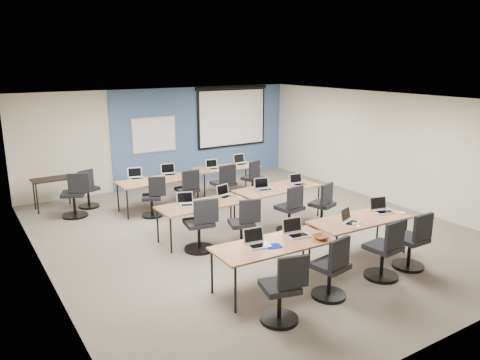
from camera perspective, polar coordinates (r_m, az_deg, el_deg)
floor at (r=9.77m, az=1.55°, el=-6.27°), size 8.00×9.00×0.02m
ceiling at (r=9.17m, az=1.66°, el=9.71°), size 8.00×9.00×0.02m
wall_back at (r=13.28m, az=-9.33°, el=5.16°), size 8.00×0.04×2.70m
wall_front at (r=6.33m, az=25.12°, el=-6.51°), size 8.00×0.04×2.70m
wall_left at (r=7.94m, az=-23.13°, el=-2.16°), size 0.04×9.00×2.70m
wall_right at (r=12.03m, az=17.66°, el=3.70°), size 0.04×9.00×2.70m
blue_accent_panel at (r=13.78m, az=-4.48°, el=5.65°), size 5.50×0.04×2.70m
whiteboard at (r=13.08m, az=-10.43°, el=5.42°), size 1.28×0.03×0.98m
projector_screen at (r=14.12m, az=-0.97°, el=8.10°), size 2.40×0.10×1.82m
training_table_front_left at (r=7.25m, az=4.08°, el=-8.07°), size 1.91×0.80×0.73m
training_table_front_right at (r=8.58m, az=14.40°, el=-4.88°), size 1.84×0.77×0.73m
training_table_mid_left at (r=9.18m, az=-4.56°, el=-3.18°), size 1.78×0.74×0.73m
training_table_mid_right at (r=10.32m, az=4.59°, el=-1.14°), size 1.93×0.80×0.73m
training_table_back_left at (r=11.14m, az=-9.97°, el=-0.16°), size 1.87×0.78×0.73m
training_table_back_right at (r=12.24m, az=-1.69°, el=1.38°), size 1.74×0.73×0.73m
laptop_0 at (r=7.14m, az=2.05°, el=-7.50°), size 0.34×0.29×0.26m
mouse_0 at (r=7.14m, az=3.20°, el=-7.97°), size 0.08×0.10×0.03m
task_chair_0 at (r=6.47m, az=5.24°, el=-13.69°), size 0.54×0.53×1.01m
laptop_1 at (r=7.59m, az=6.81°, el=-6.22°), size 0.35×0.30×0.27m
mouse_1 at (r=7.68m, az=9.71°, el=-6.50°), size 0.08×0.10×0.03m
task_chair_1 at (r=7.17m, az=11.13°, el=-11.02°), size 0.52×0.52×1.00m
laptop_2 at (r=8.29m, az=13.17°, el=-4.71°), size 0.33×0.28×0.25m
mouse_2 at (r=8.34m, az=14.15°, el=-5.04°), size 0.08×0.10×0.03m
task_chair_2 at (r=7.96m, az=17.27°, el=-8.64°), size 0.55×0.55×1.03m
laptop_3 at (r=9.04m, az=16.90°, el=-3.33°), size 0.36×0.30×0.27m
mouse_3 at (r=9.07m, az=19.24°, el=-3.82°), size 0.09×0.12×0.04m
task_chair_3 at (r=8.49m, az=20.30°, el=-7.48°), size 0.54×0.54×1.02m
laptop_4 at (r=9.11m, az=-6.51°, el=-2.68°), size 0.32×0.27×0.24m
mouse_4 at (r=9.03m, az=-5.70°, el=-3.12°), size 0.06×0.10×0.03m
task_chair_4 at (r=8.69m, az=-4.81°, el=-5.97°), size 0.57×0.57×1.04m
laptop_5 at (r=9.58m, az=-1.86°, el=-1.72°), size 0.32×0.27×0.24m
mouse_5 at (r=9.49m, az=-0.01°, el=-2.16°), size 0.08×0.11×0.04m
task_chair_5 at (r=8.81m, az=0.46°, el=-5.84°), size 0.51×0.50×0.98m
laptop_6 at (r=10.09m, az=2.90°, el=-0.88°), size 0.33×0.28×0.25m
mouse_6 at (r=10.12m, az=4.81°, el=-1.15°), size 0.09×0.11×0.04m
task_chair_6 at (r=9.66m, az=6.20°, el=-3.98°), size 0.53×0.53×1.01m
laptop_7 at (r=10.59m, az=7.08°, el=-0.24°), size 0.31×0.27×0.24m
mouse_7 at (r=10.62m, az=9.24°, el=-0.54°), size 0.09×0.12×0.04m
task_chair_7 at (r=10.05m, az=10.08°, el=-3.45°), size 0.52×0.51×0.99m
laptop_8 at (r=11.30m, az=-12.54°, el=0.48°), size 0.33×0.28×0.25m
mouse_8 at (r=11.10m, az=-11.01°, el=0.04°), size 0.08×0.11×0.04m
task_chair_8 at (r=10.71m, az=-10.52°, el=-2.43°), size 0.50×0.47×0.95m
laptop_9 at (r=11.53m, az=-8.60°, el=0.96°), size 0.35×0.30×0.27m
mouse_9 at (r=11.47m, az=-6.89°, el=0.67°), size 0.06×0.09×0.03m
task_chair_9 at (r=11.01m, az=-6.34°, el=-1.66°), size 0.52×0.52×1.00m
laptop_10 at (r=12.04m, az=-3.31°, el=1.65°), size 0.31×0.27×0.24m
mouse_10 at (r=11.90m, az=-2.02°, el=1.27°), size 0.08×0.10×0.03m
task_chair_10 at (r=11.38m, az=-1.91°, el=-0.97°), size 0.56×0.56×1.03m
laptop_11 at (r=12.53m, az=0.11°, el=2.23°), size 0.36×0.31×0.27m
mouse_11 at (r=12.47m, az=1.48°, el=1.91°), size 0.08×0.11×0.04m
task_chair_11 at (r=12.03m, az=1.60°, el=-0.21°), size 0.53×0.51×0.99m
blue_mousepad at (r=7.14m, az=4.09°, el=-8.06°), size 0.29×0.26×0.01m
snack_bowl at (r=7.49m, az=9.83°, el=-6.85°), size 0.31×0.31×0.07m
snack_plate at (r=8.16m, az=13.77°, el=-5.50°), size 0.20×0.20×0.01m
coffee_cup at (r=8.10m, az=13.77°, el=-5.39°), size 0.07×0.07×0.05m
utility_table at (r=11.86m, az=-21.91°, el=-0.26°), size 0.91×0.51×0.75m
spare_chair_a at (r=11.72m, az=-18.06°, el=-1.40°), size 0.50×0.48×0.96m
spare_chair_b at (r=11.13m, az=-19.44°, el=-2.15°), size 0.60×0.57×1.04m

